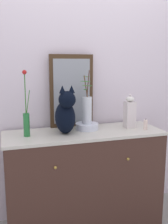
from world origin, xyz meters
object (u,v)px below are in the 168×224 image
Objects in this scene: cat_sitting at (66,114)px; vase_slim_green at (26,120)px; mirror_leaning at (72,91)px; vase_glass_clear at (87,109)px; bowl_porcelain at (87,126)px; candle_pillar at (146,125)px; jar_lidded_porcelain at (130,112)px; sideboard at (84,179)px.

vase_slim_green is (-0.33, 0.01, -0.04)m from cat_sitting.
vase_slim_green is (-0.45, -0.23, -0.20)m from mirror_leaning.
vase_slim_green is 1.14× the size of vase_glass_clear.
vase_slim_green reaches higher than cat_sitting.
cat_sitting is 2.08× the size of bowl_porcelain.
vase_glass_clear is at bearing 161.96° from candle_pillar.
vase_slim_green reaches higher than jar_lidded_porcelain.
vase_glass_clear is 1.50× the size of jar_lidded_porcelain.
vase_slim_green is at bearing -152.79° from mirror_leaning.
jar_lidded_porcelain is (0.63, 0.04, -0.03)m from cat_sitting.
candle_pillar is at bearing -27.57° from mirror_leaning.
vase_glass_clear is at bearing 172.75° from jar_lidded_porcelain.
vase_slim_green is at bearing -178.56° from jar_lidded_porcelain.
bowl_porcelain is 0.44× the size of vase_glass_clear.
vase_glass_clear is at bearing 22.22° from cat_sitting.
mirror_leaning is at bearing 102.89° from sideboard.
jar_lidded_porcelain is at bearing -7.25° from vase_glass_clear.
vase_glass_clear is at bearing -56.40° from mirror_leaning.
cat_sitting reaches higher than sideboard.
jar_lidded_porcelain reaches higher than bowl_porcelain.
cat_sitting reaches higher than jar_lidded_porcelain.
cat_sitting is 0.24m from vase_glass_clear.
bowl_porcelain is at bearing 55.56° from sideboard.
cat_sitting is at bearing -174.38° from sideboard.
cat_sitting is (-0.12, -0.25, -0.16)m from mirror_leaning.
vase_glass_clear is at bearing 55.61° from sideboard.
vase_slim_green is at bearing 177.49° from cat_sitting.
mirror_leaning is 1.25× the size of vase_slim_green.
vase_glass_clear reaches higher than candle_pillar.
bowl_porcelain is 2.06× the size of candle_pillar.
candle_pillar is (0.74, -0.08, -0.13)m from cat_sitting.
cat_sitting is at bearing -157.78° from vase_glass_clear.
cat_sitting is at bearing -2.51° from vase_slim_green.
cat_sitting is 1.36× the size of jar_lidded_porcelain.
mirror_leaning is 0.76m from candle_pillar.
vase_slim_green is at bearing -179.73° from sideboard.
sideboard is 3.24× the size of cat_sitting.
jar_lidded_porcelain is at bearing 132.52° from candle_pillar.
candle_pillar is (0.52, -0.17, 0.02)m from bowl_porcelain.
sideboard is 4.41× the size of jar_lidded_porcelain.
sideboard is 2.59× the size of vase_slim_green.
candle_pillar is at bearing -18.04° from vase_glass_clear.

